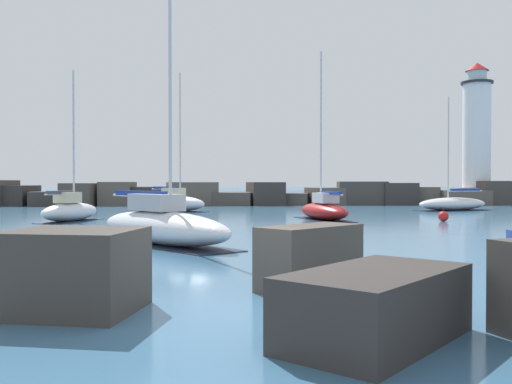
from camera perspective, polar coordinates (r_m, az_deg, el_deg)
name	(u,v)px	position (r m, az deg, el deg)	size (l,w,h in m)	color
ground_plane	(220,309)	(10.79, -3.59, -11.62)	(600.00, 600.00, 0.00)	#3D6B8E
open_sea_beyond	(217,194)	(119.72, -3.89, -0.17)	(400.00, 116.00, 0.01)	#2D5B7F
breakwater_jetty	(224,195)	(59.69, -3.18, -0.29)	(62.74, 6.43, 2.59)	#383330
lighthouse	(477,142)	(66.31, 21.20, 4.67)	(3.94, 3.94, 15.30)	gray
foreground_rocks	(325,296)	(8.94, 6.91, -10.31)	(19.00, 8.97, 1.50)	#383330
sailboat_moored_0	(453,204)	(50.71, 19.09, -1.10)	(7.33, 4.67, 9.51)	silver
sailboat_moored_1	(324,209)	(36.16, 6.79, -1.74)	(3.12, 6.61, 10.68)	maroon
sailboat_moored_5	(176,202)	(47.07, -8.00, -1.00)	(5.76, 5.14, 11.25)	white
sailboat_moored_6	(161,225)	(22.06, -9.47, -3.28)	(6.59, 7.89, 9.22)	white
sailboat_moored_7	(70,210)	(36.34, -18.10, -1.73)	(3.35, 5.60, 9.22)	white
mooring_buoy_orange_near	(443,216)	(36.21, 18.23, -2.32)	(0.62, 0.62, 0.82)	red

